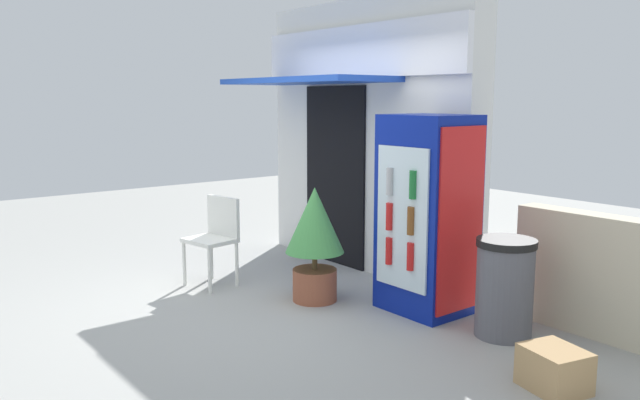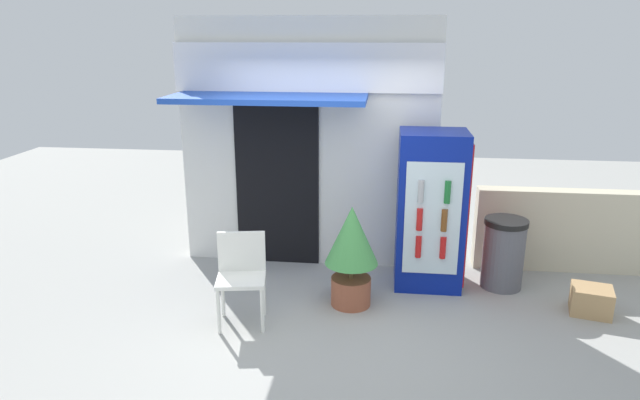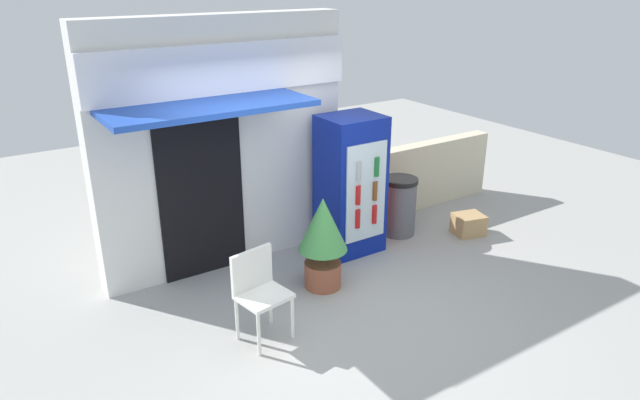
% 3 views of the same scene
% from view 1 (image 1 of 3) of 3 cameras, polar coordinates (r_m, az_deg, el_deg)
% --- Properties ---
extents(ground, '(16.00, 16.00, 0.00)m').
position_cam_1_polar(ground, '(6.09, -5.83, -9.12)').
color(ground, '#A3A39E').
extents(storefront_building, '(3.06, 1.19, 2.95)m').
position_cam_1_polar(storefront_building, '(7.07, 4.04, 6.08)').
color(storefront_building, silver).
rests_on(storefront_building, ground).
extents(drink_cooler, '(0.75, 0.69, 1.76)m').
position_cam_1_polar(drink_cooler, '(5.72, 9.66, -1.28)').
color(drink_cooler, navy).
rests_on(drink_cooler, ground).
extents(plastic_chair, '(0.53, 0.47, 0.90)m').
position_cam_1_polar(plastic_chair, '(6.58, -9.35, -2.93)').
color(plastic_chair, white).
rests_on(plastic_chair, ground).
extents(potted_plant_near_shop, '(0.55, 0.55, 1.09)m').
position_cam_1_polar(potted_plant_near_shop, '(5.95, -0.48, -3.11)').
color(potted_plant_near_shop, '#995138').
rests_on(potted_plant_near_shop, ground).
extents(trash_bin, '(0.47, 0.47, 0.80)m').
position_cam_1_polar(trash_bin, '(5.34, 16.25, -7.56)').
color(trash_bin, '#595960').
rests_on(trash_bin, ground).
extents(cardboard_box, '(0.46, 0.42, 0.28)m').
position_cam_1_polar(cardboard_box, '(4.58, 20.30, -14.07)').
color(cardboard_box, tan).
rests_on(cardboard_box, ground).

